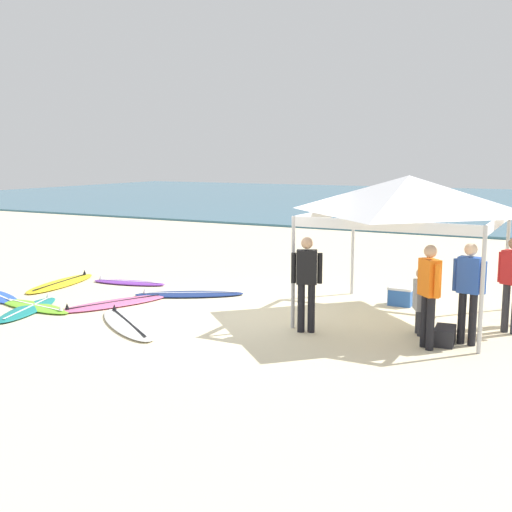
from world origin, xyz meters
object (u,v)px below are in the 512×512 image
(surfboard_pink, at_px, (114,303))
(person_red, at_px, (512,278))
(surfboard_purple, at_px, (129,282))
(person_orange, at_px, (429,289))
(surfboard_navy, at_px, (189,294))
(person_blue, at_px, (469,286))
(surfboard_yellow, at_px, (61,283))
(surfboard_teal, at_px, (28,309))
(surfboard_lime, at_px, (34,306))
(person_grey, at_px, (421,298))
(canopy_tent, at_px, (409,195))
(person_black, at_px, (307,278))
(surfboard_white, at_px, (128,324))
(gear_bag_near_tent, at_px, (445,336))
(cooler_box, at_px, (401,296))

(surfboard_pink, bearing_deg, person_red, 11.86)
(surfboard_purple, distance_m, person_orange, 7.97)
(surfboard_navy, relative_size, person_blue, 1.42)
(surfboard_yellow, distance_m, surfboard_teal, 2.64)
(surfboard_lime, distance_m, person_grey, 7.75)
(surfboard_yellow, bearing_deg, person_orange, -6.60)
(canopy_tent, distance_m, person_blue, 2.31)
(surfboard_purple, distance_m, person_blue, 8.38)
(surfboard_lime, bearing_deg, surfboard_navy, 48.51)
(surfboard_yellow, height_order, person_grey, person_grey)
(surfboard_pink, distance_m, person_black, 4.51)
(surfboard_teal, relative_size, person_black, 1.31)
(surfboard_white, relative_size, gear_bag_near_tent, 4.10)
(surfboard_navy, relative_size, cooler_box, 4.85)
(surfboard_purple, distance_m, surfboard_navy, 2.09)
(person_blue, bearing_deg, surfboard_purple, 170.51)
(surfboard_pink, distance_m, surfboard_yellow, 2.76)
(surfboard_purple, height_order, gear_bag_near_tent, gear_bag_near_tent)
(person_red, relative_size, person_grey, 1.43)
(surfboard_purple, distance_m, surfboard_lime, 2.88)
(surfboard_pink, relative_size, gear_bag_near_tent, 4.29)
(surfboard_yellow, distance_m, cooler_box, 8.10)
(surfboard_teal, distance_m, surfboard_lime, 0.25)
(surfboard_teal, xyz_separation_m, surfboard_lime, (-0.08, 0.24, 0.00))
(person_orange, distance_m, gear_bag_near_tent, 0.96)
(person_blue, xyz_separation_m, person_orange, (-0.53, -0.52, 0.00))
(surfboard_yellow, relative_size, cooler_box, 5.20)
(surfboard_white, bearing_deg, person_red, 23.64)
(surfboard_yellow, xyz_separation_m, person_blue, (9.61, -0.53, 0.95))
(person_black, bearing_deg, person_blue, 11.64)
(canopy_tent, height_order, surfboard_pink, canopy_tent)
(surfboard_pink, xyz_separation_m, person_orange, (6.53, 0.00, 0.95))
(surfboard_navy, bearing_deg, surfboard_teal, -127.89)
(surfboard_lime, bearing_deg, person_orange, 7.17)
(surfboard_pink, height_order, surfboard_white, same)
(surfboard_pink, bearing_deg, surfboard_lime, -142.57)
(surfboard_white, distance_m, person_black, 3.42)
(person_grey, bearing_deg, surfboard_pink, -173.05)
(surfboard_purple, bearing_deg, surfboard_pink, -58.90)
(person_grey, height_order, cooler_box, person_grey)
(person_black, bearing_deg, surfboard_teal, -167.96)
(surfboard_purple, bearing_deg, person_red, -1.94)
(surfboard_pink, relative_size, person_red, 1.50)
(surfboard_pink, xyz_separation_m, person_black, (4.41, -0.02, 0.95))
(surfboard_purple, xyz_separation_m, person_blue, (8.21, -1.37, 0.95))
(canopy_tent, bearing_deg, person_grey, -61.42)
(person_black, bearing_deg, surfboard_purple, 160.91)
(person_red, bearing_deg, surfboard_white, -156.36)
(surfboard_lime, height_order, person_red, person_red)
(surfboard_teal, bearing_deg, canopy_tent, 23.24)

